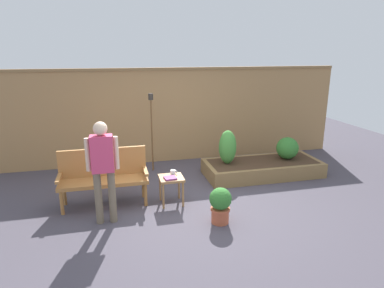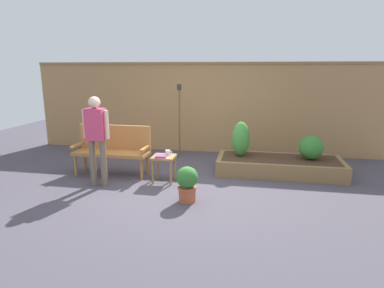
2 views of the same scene
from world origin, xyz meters
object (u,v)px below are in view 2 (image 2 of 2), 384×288
Objects in this scene: book_on_table at (161,156)px; potted_boxwood at (187,183)px; side_table at (164,160)px; shrub_far_corner at (311,148)px; garden_bench at (113,146)px; tiki_torch at (179,108)px; cup_on_table at (168,152)px; shrub_near_bench at (241,139)px; person_by_bench at (96,133)px.

potted_boxwood is (0.62, -0.75, -0.19)m from book_on_table.
side_table is 2.83m from shrub_far_corner.
garden_bench is 0.86× the size of tiki_torch.
garden_bench is at bearing 170.49° from cup_on_table.
cup_on_table reaches higher than side_table.
cup_on_table is 0.18× the size of shrub_near_bench.
side_table is at bearing -117.19° from cup_on_table.
shrub_near_bench is at bearing 180.00° from shrub_far_corner.
cup_on_table is at bearing -146.77° from shrub_near_bench.
person_by_bench reaches higher than potted_boxwood.
garden_bench is 2.04m from potted_boxwood.
cup_on_table is 1.74m from tiki_torch.
cup_on_table is 0.07× the size of tiki_torch.
side_table is at bearing -86.77° from tiki_torch.
garden_bench is at bearing -170.31° from shrub_far_corner.
potted_boxwood is 2.73m from shrub_far_corner.
shrub_near_bench is at bearing 29.16° from person_by_bench.
person_by_bench is (-1.07, -0.40, 0.54)m from side_table.
shrub_near_bench is 1.70m from tiki_torch.
book_on_table is 0.12× the size of person_by_bench.
tiki_torch is at bearing 95.25° from cup_on_table.
cup_on_table is at bearing -9.51° from garden_bench.
tiki_torch is 1.07× the size of person_by_bench.
shrub_near_bench reaches higher than garden_bench.
side_table is at bearing 62.35° from book_on_table.
potted_boxwood is at bearing -14.19° from person_by_bench.
person_by_bench is at bearing -87.88° from garden_bench.
book_on_table is 0.99m from potted_boxwood.
shrub_far_corner is at bearing -15.71° from tiki_torch.
shrub_near_bench is (2.42, 0.64, 0.10)m from garden_bench.
side_table is 0.31× the size of person_by_bench.
side_table is 0.17m from cup_on_table.
shrub_near_bench reaches higher than shrub_far_corner.
garden_bench is 3.00× the size of side_table.
cup_on_table is at bearing 62.81° from side_table.
shrub_near_bench reaches higher than book_on_table.
book_on_table is at bearing -159.48° from shrub_far_corner.
tiki_torch is at bearing 93.23° from side_table.
tiki_torch reaches higher than side_table.
garden_bench is 2.58× the size of potted_boxwood.
shrub_near_bench is at bearing 35.19° from side_table.
cup_on_table is at bearing 120.43° from potted_boxwood.
shrub_far_corner reaches higher than cup_on_table.
garden_bench is 7.47× the size of book_on_table.
garden_bench is 0.92× the size of person_by_bench.
shrub_near_bench is at bearing 33.23° from cup_on_table.
shrub_far_corner reaches higher than side_table.
book_on_table is 0.42× the size of shrub_far_corner.
book_on_table is (1.07, -0.37, -0.05)m from garden_bench.
shrub_near_bench reaches higher than side_table.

